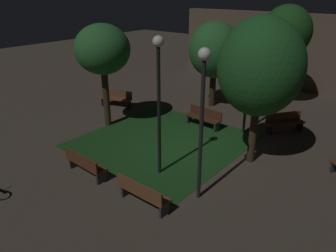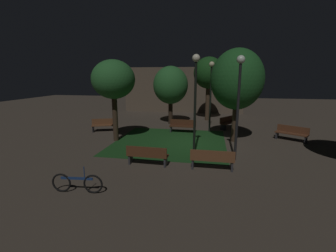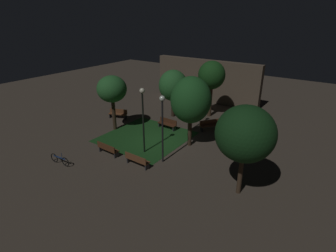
% 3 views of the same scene
% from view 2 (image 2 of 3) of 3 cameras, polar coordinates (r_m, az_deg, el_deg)
% --- Properties ---
extents(ground_plane, '(60.00, 60.00, 0.00)m').
position_cam_2_polar(ground_plane, '(13.74, 4.78, -4.18)').
color(ground_plane, '#473D33').
extents(grass_lawn, '(6.44, 6.56, 0.01)m').
position_cam_2_polar(grass_lawn, '(14.00, 0.49, -3.81)').
color(grass_lawn, '#194219').
rests_on(grass_lawn, ground).
extents(bench_near_trees, '(1.82, 0.55, 0.88)m').
position_cam_2_polar(bench_near_trees, '(10.30, -5.07, -7.01)').
color(bench_near_trees, '#512D19').
rests_on(bench_near_trees, ground).
extents(bench_lawn_edge, '(1.80, 0.50, 0.88)m').
position_cam_2_polar(bench_lawn_edge, '(9.96, 10.67, -7.86)').
color(bench_lawn_edge, brown).
rests_on(bench_lawn_edge, ground).
extents(bench_by_lamp, '(1.86, 1.06, 0.88)m').
position_cam_2_polar(bench_by_lamp, '(17.09, -15.04, 0.34)').
color(bench_by_lamp, brown).
rests_on(bench_by_lamp, ground).
extents(bench_path_side, '(1.77, 1.38, 0.88)m').
position_cam_2_polar(bench_path_side, '(15.97, 27.81, -1.48)').
color(bench_path_side, brown).
rests_on(bench_path_side, ground).
extents(bench_front_right, '(1.44, 1.74, 0.88)m').
position_cam_2_polar(bench_front_right, '(17.98, 14.44, 0.94)').
color(bench_front_right, brown).
rests_on(bench_front_right, ground).
extents(bench_front_left, '(1.82, 0.56, 0.88)m').
position_cam_2_polar(bench_front_left, '(16.19, 3.59, 0.09)').
color(bench_front_left, '#422314').
rests_on(bench_front_left, ground).
extents(tree_right_canopy, '(2.75, 2.75, 4.60)m').
position_cam_2_polar(tree_right_canopy, '(18.88, 0.63, 9.82)').
color(tree_right_canopy, '#2D2116').
rests_on(tree_right_canopy, ground).
extents(tree_back_left, '(2.97, 2.97, 5.36)m').
position_cam_2_polar(tree_back_left, '(14.12, 16.38, 10.74)').
color(tree_back_left, '#38281C').
rests_on(tree_back_left, ground).
extents(tree_left_canopy, '(2.55, 2.55, 5.42)m').
position_cam_2_polar(tree_left_canopy, '(20.75, 9.83, 12.40)').
color(tree_left_canopy, '#423021').
rests_on(tree_left_canopy, ground).
extents(tree_lawn_side, '(2.49, 2.49, 4.76)m').
position_cam_2_polar(tree_lawn_side, '(14.12, -13.10, 10.77)').
color(tree_lawn_side, '#38281C').
rests_on(tree_lawn_side, ground).
extents(lamp_post_path_center, '(0.36, 0.36, 4.81)m').
position_cam_2_polar(lamp_post_path_center, '(11.23, 6.67, 8.97)').
color(lamp_post_path_center, black).
rests_on(lamp_post_path_center, ground).
extents(lamp_post_near_wall, '(0.36, 0.36, 4.70)m').
position_cam_2_polar(lamp_post_near_wall, '(10.91, 16.81, 8.12)').
color(lamp_post_near_wall, black).
rests_on(lamp_post_near_wall, ground).
extents(lamp_post_plaza_east, '(0.36, 0.36, 4.76)m').
position_cam_2_polar(lamp_post_plaza_east, '(16.30, 10.37, 9.70)').
color(lamp_post_plaza_east, black).
rests_on(lamp_post_plaza_east, ground).
extents(bicycle, '(1.76, 0.22, 0.93)m').
position_cam_2_polar(bicycle, '(8.60, -21.16, -12.77)').
color(bicycle, black).
rests_on(bicycle, ground).
extents(building_wall_backdrop, '(12.54, 0.80, 4.71)m').
position_cam_2_polar(building_wall_backdrop, '(25.30, 3.57, 8.71)').
color(building_wall_backdrop, brown).
rests_on(building_wall_backdrop, ground).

